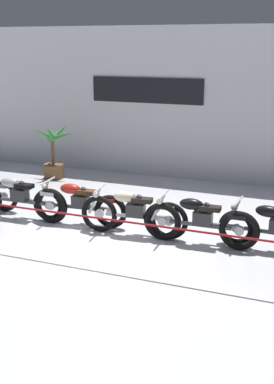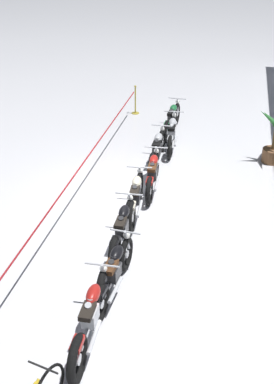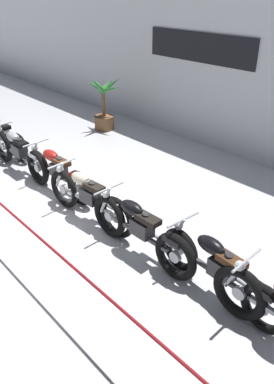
# 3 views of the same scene
# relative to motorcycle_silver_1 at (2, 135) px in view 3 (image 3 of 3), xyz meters

# --- Properties ---
(ground_plane) EXTENTS (120.00, 120.00, 0.00)m
(ground_plane) POSITION_rel_motorcycle_silver_1_xyz_m (3.46, -0.74, -0.47)
(ground_plane) COLOR silver
(back_wall) EXTENTS (28.00, 0.29, 4.20)m
(back_wall) POSITION_rel_motorcycle_silver_1_xyz_m (3.45, 4.39, 1.64)
(back_wall) COLOR white
(back_wall) RESTS_ON ground
(motorcycle_silver_1) EXTENTS (2.30, 0.62, 0.94)m
(motorcycle_silver_1) POSITION_rel_motorcycle_silver_1_xyz_m (0.00, 0.00, 0.00)
(motorcycle_silver_1) COLOR black
(motorcycle_silver_1) RESTS_ON ground
(motorcycle_silver_2) EXTENTS (2.42, 0.62, 0.96)m
(motorcycle_silver_2) POSITION_rel_motorcycle_silver_1_xyz_m (1.37, -0.22, 0.01)
(motorcycle_silver_2) COLOR black
(motorcycle_silver_2) RESTS_ON ground
(motorcycle_red_3) EXTENTS (2.16, 0.62, 0.94)m
(motorcycle_red_3) POSITION_rel_motorcycle_silver_1_xyz_m (2.79, -0.08, -0.00)
(motorcycle_red_3) COLOR black
(motorcycle_red_3) RESTS_ON ground
(motorcycle_cream_4) EXTENTS (2.23, 0.62, 0.96)m
(motorcycle_cream_4) POSITION_rel_motorcycle_silver_1_xyz_m (4.10, -0.25, 0.02)
(motorcycle_cream_4) COLOR black
(motorcycle_cream_4) RESTS_ON ground
(motorcycle_black_5) EXTENTS (2.26, 0.62, 0.96)m
(motorcycle_black_5) POSITION_rel_motorcycle_silver_1_xyz_m (5.46, -0.24, 0.01)
(motorcycle_black_5) COLOR black
(motorcycle_black_5) RESTS_ON ground
(motorcycle_black_6) EXTENTS (2.19, 0.62, 0.93)m
(motorcycle_black_6) POSITION_rel_motorcycle_silver_1_xyz_m (6.86, -0.06, -0.01)
(motorcycle_black_6) COLOR black
(motorcycle_black_6) RESTS_ON ground
(potted_palm_left_of_row) EXTENTS (1.26, 1.08, 1.65)m
(potted_palm_left_of_row) POSITION_rel_motorcycle_silver_1_xyz_m (0.39, 3.02, 0.19)
(potted_palm_left_of_row) COLOR brown
(potted_palm_left_of_row) RESTS_ON ground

